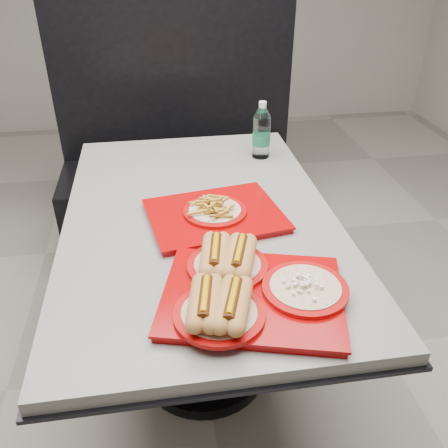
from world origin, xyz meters
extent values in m
plane|color=gray|center=(0.00, 0.00, 0.00)|extent=(6.00, 6.00, 0.00)
cylinder|color=black|center=(0.00, 0.00, 0.03)|extent=(0.52, 0.52, 0.05)
cylinder|color=black|center=(0.00, 0.00, 0.38)|extent=(0.11, 0.11, 0.66)
cube|color=black|center=(0.00, 0.00, 0.70)|extent=(0.92, 1.42, 0.01)
cube|color=gray|center=(0.00, 0.00, 0.73)|extent=(0.90, 1.40, 0.04)
cube|color=black|center=(0.00, 1.02, 0.23)|extent=(1.30, 0.55, 0.45)
cube|color=black|center=(0.00, 1.26, 0.80)|extent=(1.30, 0.10, 1.10)
cube|color=#9B0405|center=(0.08, -0.46, 0.76)|extent=(0.52, 0.45, 0.02)
cube|color=#9B0405|center=(0.08, -0.46, 0.77)|extent=(0.54, 0.47, 0.01)
cylinder|color=#A40605|center=(-0.01, -0.53, 0.78)|extent=(0.22, 0.22, 0.01)
cylinder|color=beige|center=(-0.01, -0.53, 0.79)|extent=(0.18, 0.18, 0.00)
cylinder|color=#A40605|center=(0.04, -0.34, 0.78)|extent=(0.22, 0.22, 0.01)
cylinder|color=beige|center=(0.04, -0.34, 0.79)|extent=(0.18, 0.18, 0.00)
cylinder|color=#A40605|center=(0.22, -0.47, 0.78)|extent=(0.22, 0.22, 0.01)
cylinder|color=beige|center=(0.22, -0.47, 0.79)|extent=(0.18, 0.18, 0.00)
cube|color=#9B0405|center=(0.05, -0.04, 0.76)|extent=(0.47, 0.39, 0.02)
cube|color=#9B0405|center=(0.05, -0.04, 0.77)|extent=(0.48, 0.40, 0.01)
cylinder|color=#A40605|center=(0.05, -0.04, 0.78)|extent=(0.21, 0.21, 0.01)
cylinder|color=beige|center=(0.05, -0.04, 0.79)|extent=(0.17, 0.17, 0.00)
cylinder|color=silver|center=(0.31, 0.44, 0.84)|extent=(0.07, 0.07, 0.17)
cylinder|color=#1A6B48|center=(0.31, 0.44, 0.83)|extent=(0.07, 0.07, 0.05)
cone|color=silver|center=(0.31, 0.44, 0.94)|extent=(0.07, 0.07, 0.04)
cylinder|color=silver|center=(0.31, 0.44, 0.97)|extent=(0.03, 0.03, 0.02)
camera|label=1|loc=(-0.13, -1.38, 1.57)|focal=38.00mm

